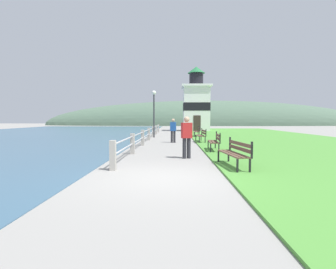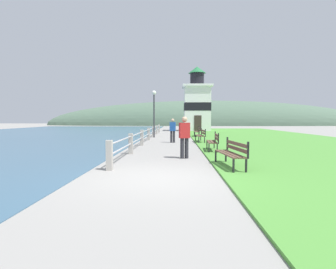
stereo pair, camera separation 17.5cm
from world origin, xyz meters
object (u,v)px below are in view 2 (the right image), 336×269
at_px(park_bench_far, 201,135).
at_px(person_by_railing, 184,136).
at_px(lighthouse, 197,104).
at_px(person_strolling, 173,130).
at_px(park_bench_by_lighthouse, 198,131).
at_px(park_bench_midway, 214,140).
at_px(park_bench_near, 232,152).
at_px(lamp_post, 154,105).

xyz_separation_m(park_bench_far, person_by_railing, (-1.32, -7.03, 0.37)).
height_order(park_bench_far, lighthouse, lighthouse).
distance_m(person_strolling, person_by_railing, 6.95).
bearing_deg(park_bench_by_lighthouse, park_bench_midway, 91.91).
distance_m(park_bench_near, park_bench_midway, 4.35).
bearing_deg(park_bench_by_lighthouse, lamp_post, 14.06).
height_order(park_bench_far, lamp_post, lamp_post).
bearing_deg(park_bench_midway, lighthouse, -88.72).
bearing_deg(person_by_railing, park_bench_midway, -48.65).
distance_m(park_bench_far, lighthouse, 17.14).
relative_size(person_strolling, lamp_post, 0.40).
relative_size(park_bench_midway, park_bench_far, 1.01).
height_order(park_bench_midway, person_strolling, person_strolling).
xyz_separation_m(park_bench_near, lamp_post, (-3.70, 13.72, 2.20)).
bearing_deg(park_bench_near, lighthouse, -98.80).
bearing_deg(park_bench_far, person_by_railing, 76.28).
xyz_separation_m(park_bench_midway, lighthouse, (0.82, 21.58, 2.94)).
relative_size(park_bench_near, person_strolling, 1.24).
bearing_deg(park_bench_far, park_bench_midway, 88.96).
height_order(park_bench_near, park_bench_far, same).
bearing_deg(person_by_railing, park_bench_near, -160.06).
xyz_separation_m(park_bench_near, lighthouse, (0.84, 25.93, 2.94)).
relative_size(park_bench_by_lighthouse, person_strolling, 1.11).
distance_m(park_bench_midway, park_bench_by_lighthouse, 10.17).
xyz_separation_m(park_bench_midway, lamp_post, (-3.72, 9.37, 2.20)).
relative_size(park_bench_far, park_bench_by_lighthouse, 0.99).
bearing_deg(person_strolling, lighthouse, -4.84).
relative_size(person_strolling, person_by_railing, 0.95).
distance_m(lighthouse, person_by_railing, 24.13).
distance_m(park_bench_by_lighthouse, person_strolling, 5.94).
bearing_deg(lamp_post, park_bench_far, -52.63).
bearing_deg(park_bench_far, person_strolling, -0.06).
bearing_deg(park_bench_far, lamp_post, -55.70).
relative_size(park_bench_by_lighthouse, lamp_post, 0.45).
bearing_deg(park_bench_near, person_strolling, -84.08).
relative_size(park_bench_far, lighthouse, 0.21).
xyz_separation_m(park_bench_near, park_bench_midway, (0.02, 4.35, -0.00)).
bearing_deg(person_strolling, lamp_post, 23.99).
bearing_deg(person_strolling, person_by_railing, -170.38).
xyz_separation_m(park_bench_by_lighthouse, lamp_post, (-3.75, -0.79, 2.20)).
distance_m(park_bench_midway, park_bench_far, 4.73).
relative_size(park_bench_midway, park_bench_by_lighthouse, 1.00).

